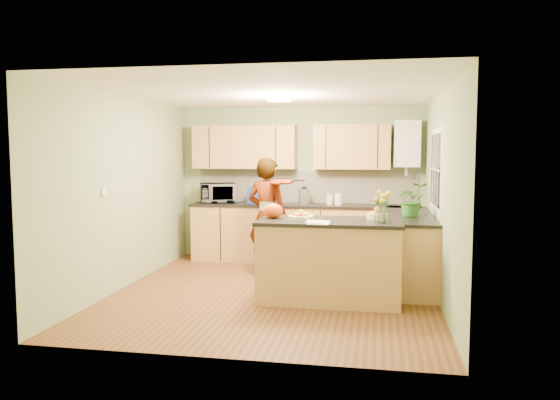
# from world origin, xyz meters

# --- Properties ---
(floor) EXTENTS (4.50, 4.50, 0.00)m
(floor) POSITION_xyz_m (0.00, 0.00, 0.00)
(floor) COLOR #543218
(floor) RESTS_ON ground
(ceiling) EXTENTS (4.00, 4.50, 0.02)m
(ceiling) POSITION_xyz_m (0.00, 0.00, 2.50)
(ceiling) COLOR white
(ceiling) RESTS_ON wall_back
(wall_back) EXTENTS (4.00, 0.02, 2.50)m
(wall_back) POSITION_xyz_m (0.00, 2.25, 1.25)
(wall_back) COLOR #93A777
(wall_back) RESTS_ON floor
(wall_front) EXTENTS (4.00, 0.02, 2.50)m
(wall_front) POSITION_xyz_m (0.00, -2.25, 1.25)
(wall_front) COLOR #93A777
(wall_front) RESTS_ON floor
(wall_left) EXTENTS (0.02, 4.50, 2.50)m
(wall_left) POSITION_xyz_m (-2.00, 0.00, 1.25)
(wall_left) COLOR #93A777
(wall_left) RESTS_ON floor
(wall_right) EXTENTS (0.02, 4.50, 2.50)m
(wall_right) POSITION_xyz_m (2.00, 0.00, 1.25)
(wall_right) COLOR #93A777
(wall_right) RESTS_ON floor
(back_counter) EXTENTS (3.64, 0.62, 0.94)m
(back_counter) POSITION_xyz_m (0.10, 1.95, 0.47)
(back_counter) COLOR #B77A49
(back_counter) RESTS_ON floor
(right_counter) EXTENTS (0.62, 2.24, 0.94)m
(right_counter) POSITION_xyz_m (1.70, 0.85, 0.47)
(right_counter) COLOR #B77A49
(right_counter) RESTS_ON floor
(splashback) EXTENTS (3.60, 0.02, 0.52)m
(splashback) POSITION_xyz_m (0.10, 2.23, 1.20)
(splashback) COLOR #EFE5CF
(splashback) RESTS_ON back_counter
(upper_cabinets) EXTENTS (3.20, 0.34, 0.70)m
(upper_cabinets) POSITION_xyz_m (-0.18, 2.08, 1.85)
(upper_cabinets) COLOR #B77A49
(upper_cabinets) RESTS_ON wall_back
(boiler) EXTENTS (0.40, 0.30, 0.86)m
(boiler) POSITION_xyz_m (1.70, 2.09, 1.90)
(boiler) COLOR white
(boiler) RESTS_ON wall_back
(window_right) EXTENTS (0.01, 1.30, 1.05)m
(window_right) POSITION_xyz_m (1.99, 0.60, 1.55)
(window_right) COLOR white
(window_right) RESTS_ON wall_right
(light_switch) EXTENTS (0.02, 0.09, 0.09)m
(light_switch) POSITION_xyz_m (-1.99, -0.60, 1.30)
(light_switch) COLOR white
(light_switch) RESTS_ON wall_left
(ceiling_lamp) EXTENTS (0.30, 0.30, 0.07)m
(ceiling_lamp) POSITION_xyz_m (0.00, 0.30, 2.46)
(ceiling_lamp) COLOR #FFEABF
(ceiling_lamp) RESTS_ON ceiling
(peninsula_island) EXTENTS (1.70, 0.87, 0.97)m
(peninsula_island) POSITION_xyz_m (0.71, -0.23, 0.49)
(peninsula_island) COLOR #B77A49
(peninsula_island) RESTS_ON floor
(fruit_dish) EXTENTS (0.30, 0.30, 0.11)m
(fruit_dish) POSITION_xyz_m (0.36, -0.23, 1.02)
(fruit_dish) COLOR #F2E0C2
(fruit_dish) RESTS_ON peninsula_island
(orange_bowl) EXTENTS (0.25, 0.25, 0.14)m
(orange_bowl) POSITION_xyz_m (1.26, -0.08, 1.03)
(orange_bowl) COLOR #F2E0C2
(orange_bowl) RESTS_ON peninsula_island
(flower_vase) EXTENTS (0.23, 0.23, 0.43)m
(flower_vase) POSITION_xyz_m (1.31, -0.41, 1.26)
(flower_vase) COLOR silver
(flower_vase) RESTS_ON peninsula_island
(orange_bag) EXTENTS (0.24, 0.20, 0.18)m
(orange_bag) POSITION_xyz_m (0.01, -0.18, 1.06)
(orange_bag) COLOR #FC5214
(orange_bag) RESTS_ON peninsula_island
(papers) EXTENTS (0.24, 0.33, 0.01)m
(papers) POSITION_xyz_m (0.61, -0.53, 0.98)
(papers) COLOR white
(papers) RESTS_ON peninsula_island
(violinist) EXTENTS (0.71, 0.58, 1.70)m
(violinist) POSITION_xyz_m (-0.29, 0.96, 0.85)
(violinist) COLOR #EDB791
(violinist) RESTS_ON floor
(violin) EXTENTS (0.68, 0.59, 0.17)m
(violin) POSITION_xyz_m (-0.09, 0.74, 1.36)
(violin) COLOR #581505
(violin) RESTS_ON violinist
(microwave) EXTENTS (0.68, 0.58, 0.32)m
(microwave) POSITION_xyz_m (-1.33, 1.97, 1.10)
(microwave) COLOR white
(microwave) RESTS_ON back_counter
(blue_box) EXTENTS (0.38, 0.31, 0.26)m
(blue_box) POSITION_xyz_m (-0.62, 1.93, 1.07)
(blue_box) COLOR navy
(blue_box) RESTS_ON back_counter
(kettle) EXTENTS (0.18, 0.18, 0.33)m
(kettle) POSITION_xyz_m (0.11, 1.93, 1.08)
(kettle) COLOR #B0B0B5
(kettle) RESTS_ON back_counter
(jar_cream) EXTENTS (0.14, 0.14, 0.16)m
(jar_cream) POSITION_xyz_m (0.52, 1.96, 1.02)
(jar_cream) COLOR #F2E0C2
(jar_cream) RESTS_ON back_counter
(jar_white) EXTENTS (0.12, 0.12, 0.18)m
(jar_white) POSITION_xyz_m (0.66, 1.91, 1.03)
(jar_white) COLOR white
(jar_white) RESTS_ON back_counter
(potted_plant) EXTENTS (0.47, 0.43, 0.45)m
(potted_plant) POSITION_xyz_m (1.70, 0.55, 1.16)
(potted_plant) COLOR #2C6B23
(potted_plant) RESTS_ON right_counter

